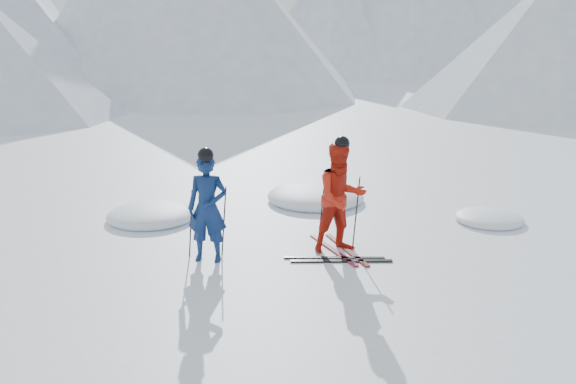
{
  "coord_description": "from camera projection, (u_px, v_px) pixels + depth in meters",
  "views": [
    {
      "loc": [
        -2.27,
        -9.38,
        3.73
      ],
      "look_at": [
        -1.72,
        0.5,
        1.1
      ],
      "focal_mm": 38.0,
      "sensor_mm": 36.0,
      "label": 1
    }
  ],
  "objects": [
    {
      "name": "ski_loose_b",
      "position": [
        341.0,
        261.0,
        10.13
      ],
      "size": [
        1.7,
        0.17,
        0.03
      ],
      "primitive_type": "cube",
      "rotation": [
        0.0,
        0.0,
        1.53
      ],
      "color": "black",
      "rests_on": "ground"
    },
    {
      "name": "pole_blue_right",
      "position": [
        224.0,
        221.0,
        10.32
      ],
      "size": [
        0.12,
        0.07,
        1.2
      ],
      "primitive_type": "cylinder",
      "rotation": [
        -0.04,
        0.08,
        0.0
      ],
      "color": "black",
      "rests_on": "ground"
    },
    {
      "name": "snow_lumps",
      "position": [
        289.0,
        209.0,
        13.16
      ],
      "size": [
        8.41,
        3.51,
        0.48
      ],
      "color": "white",
      "rests_on": "ground"
    },
    {
      "name": "ski_loose_a",
      "position": [
        334.0,
        258.0,
        10.27
      ],
      "size": [
        1.7,
        0.22,
        0.03
      ],
      "primitive_type": "cube",
      "rotation": [
        0.0,
        0.0,
        1.49
      ],
      "color": "black",
      "rests_on": "ground"
    },
    {
      "name": "skier_red",
      "position": [
        341.0,
        198.0,
        10.42
      ],
      "size": [
        1.11,
        0.97,
        1.92
      ],
      "primitive_type": "imported",
      "rotation": [
        0.0,
        0.0,
        0.31
      ],
      "color": "red",
      "rests_on": "ground"
    },
    {
      "name": "pole_red_left",
      "position": [
        322.0,
        212.0,
        10.73
      ],
      "size": [
        0.13,
        0.1,
        1.28
      ],
      "primitive_type": "cylinder",
      "rotation": [
        0.06,
        0.08,
        0.0
      ],
      "color": "black",
      "rests_on": "ground"
    },
    {
      "name": "ground",
      "position": [
        393.0,
        262.0,
        10.13
      ],
      "size": [
        160.0,
        160.0,
        0.0
      ],
      "primitive_type": "plane",
      "color": "white",
      "rests_on": "ground"
    },
    {
      "name": "ski_worn_right",
      "position": [
        346.0,
        249.0,
        10.67
      ],
      "size": [
        0.54,
        1.66,
        0.03
      ],
      "primitive_type": "cube",
      "rotation": [
        0.0,
        0.0,
        0.27
      ],
      "color": "black",
      "rests_on": "ground"
    },
    {
      "name": "ski_worn_left",
      "position": [
        333.0,
        250.0,
        10.66
      ],
      "size": [
        0.66,
        1.63,
        0.03
      ],
      "primitive_type": "cube",
      "rotation": [
        0.0,
        0.0,
        0.34
      ],
      "color": "black",
      "rests_on": "ground"
    },
    {
      "name": "skier_blue",
      "position": [
        207.0,
        208.0,
        9.99
      ],
      "size": [
        0.73,
        0.54,
        1.81
      ],
      "primitive_type": "imported",
      "rotation": [
        0.0,
        0.0,
        -0.18
      ],
      "color": "#0D2250",
      "rests_on": "ground"
    },
    {
      "name": "pole_blue_left",
      "position": [
        191.0,
        223.0,
        10.2
      ],
      "size": [
        0.12,
        0.08,
        1.2
      ],
      "primitive_type": "cylinder",
      "rotation": [
        0.05,
        0.08,
        0.0
      ],
      "color": "black",
      "rests_on": "ground"
    },
    {
      "name": "pole_red_right",
      "position": [
        356.0,
        213.0,
        10.66
      ],
      "size": [
        0.13,
        0.09,
        1.28
      ],
      "primitive_type": "cylinder",
      "rotation": [
        -0.05,
        0.08,
        0.0
      ],
      "color": "black",
      "rests_on": "ground"
    }
  ]
}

